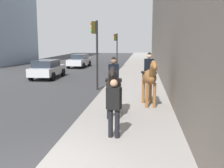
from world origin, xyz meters
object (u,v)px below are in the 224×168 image
(mounted_horse_far, at_px, (149,76))
(pedestrian_greeting, at_px, (114,105))
(car_far_lane, at_px, (47,69))
(mounted_horse_near, at_px, (114,84))
(car_mid_lane, at_px, (79,61))
(traffic_light_far_curb, at_px, (116,45))
(traffic_light_near_curb, at_px, (96,44))

(mounted_horse_far, height_order, pedestrian_greeting, mounted_horse_far)
(mounted_horse_far, distance_m, car_far_lane, 11.54)
(mounted_horse_near, distance_m, car_mid_lane, 20.34)
(mounted_horse_far, distance_m, traffic_light_far_curb, 16.89)
(mounted_horse_near, xyz_separation_m, car_mid_lane, (19.44, 5.97, -0.57))
(mounted_horse_near, xyz_separation_m, traffic_light_far_curb, (18.35, 1.78, 1.14))
(pedestrian_greeting, height_order, car_mid_lane, pedestrian_greeting)
(mounted_horse_far, height_order, traffic_light_near_curb, traffic_light_near_curb)
(mounted_horse_near, bearing_deg, traffic_light_near_curb, -167.93)
(mounted_horse_far, height_order, car_mid_lane, mounted_horse_far)
(car_far_lane, bearing_deg, mounted_horse_far, -138.97)
(traffic_light_far_curb, bearing_deg, mounted_horse_far, -169.36)
(mounted_horse_far, height_order, car_far_lane, mounted_horse_far)
(car_far_lane, xyz_separation_m, traffic_light_far_curb, (7.97, -4.56, 1.70))
(mounted_horse_near, distance_m, pedestrian_greeting, 2.25)
(pedestrian_greeting, bearing_deg, traffic_light_near_curb, 24.39)
(car_mid_lane, bearing_deg, mounted_horse_far, 24.89)
(mounted_horse_near, distance_m, mounted_horse_far, 2.23)
(mounted_horse_far, bearing_deg, car_mid_lane, -167.10)
(mounted_horse_far, distance_m, car_mid_lane, 19.11)
(car_mid_lane, height_order, traffic_light_far_curb, traffic_light_far_curb)
(traffic_light_near_curb, distance_m, traffic_light_far_curb, 12.43)
(car_far_lane, distance_m, traffic_light_near_curb, 6.71)
(mounted_horse_near, bearing_deg, car_mid_lane, -167.00)
(car_far_lane, relative_size, traffic_light_far_curb, 1.15)
(car_mid_lane, relative_size, car_far_lane, 1.04)
(car_mid_lane, distance_m, traffic_light_near_curb, 14.29)
(car_far_lane, height_order, traffic_light_far_curb, traffic_light_far_curb)
(pedestrian_greeting, xyz_separation_m, traffic_light_far_curb, (20.58, 2.04, 1.36))
(car_far_lane, bearing_deg, pedestrian_greeting, -153.10)
(mounted_horse_far, distance_m, traffic_light_near_curb, 5.31)
(mounted_horse_far, relative_size, car_mid_lane, 0.53)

